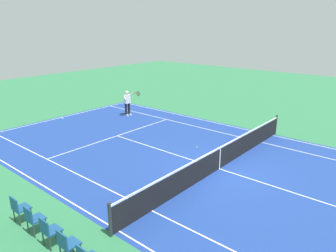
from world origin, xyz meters
name	(u,v)px	position (x,y,z in m)	size (l,w,h in m)	color
ground_plane	(219,169)	(0.00, 0.00, 0.00)	(60.00, 60.00, 0.00)	#2D7247
court_slab	(219,169)	(0.00, 0.00, 0.00)	(24.20, 11.40, 0.00)	navy
court_line_markings	(219,169)	(0.00, 0.00, 0.00)	(23.85, 11.05, 0.01)	white
tennis_net	(220,158)	(0.00, 0.00, 0.49)	(0.10, 11.70, 1.08)	#2D2D33
tennis_player_near	(128,102)	(8.97, -3.21, 0.93)	(1.12, 0.77, 1.70)	black
tennis_ball	(197,147)	(2.09, -1.34, 0.03)	(0.07, 0.07, 0.07)	#CCE01E
spectator_chair_2	(67,243)	(0.06, 7.13, 0.52)	(0.44, 0.44, 0.88)	#38383D
spectator_chair_3	(49,230)	(0.91, 7.13, 0.52)	(0.44, 0.44, 0.88)	#38383D
spectator_chair_4	(33,218)	(1.75, 7.13, 0.52)	(0.44, 0.44, 0.88)	#38383D
spectator_chair_5	(19,207)	(2.59, 7.13, 0.52)	(0.44, 0.44, 0.88)	#38383D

